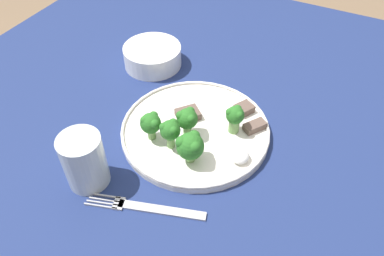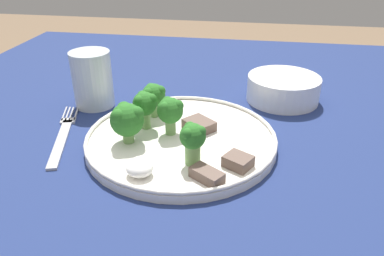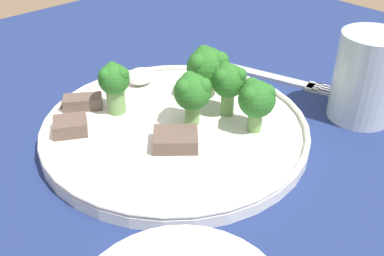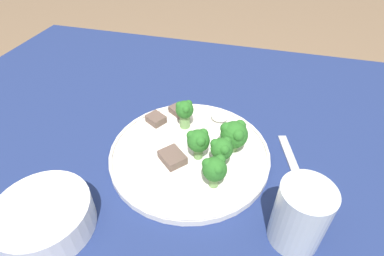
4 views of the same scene
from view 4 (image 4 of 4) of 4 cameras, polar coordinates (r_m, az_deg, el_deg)
table at (r=0.58m, az=-5.85°, el=-14.86°), size 1.18×1.10×0.70m
dinner_plate at (r=0.54m, az=-0.45°, el=-4.82°), size 0.28×0.28×0.02m
fork at (r=0.54m, az=19.35°, el=-8.44°), size 0.08×0.20×0.00m
cream_bowl at (r=0.49m, az=-26.18°, el=-15.04°), size 0.13×0.13×0.05m
drinking_glass at (r=0.44m, az=19.76°, el=-15.78°), size 0.07×0.07×0.10m
broccoli_floret_near_rim_left at (r=0.52m, az=8.05°, el=-1.14°), size 0.05×0.05×0.06m
broccoli_floret_center_left at (r=0.50m, az=1.23°, el=-2.46°), size 0.04×0.04×0.06m
broccoli_floret_back_left at (r=0.57m, az=-1.41°, el=3.23°), size 0.04×0.03×0.06m
broccoli_floret_front_left at (r=0.49m, az=5.69°, el=-4.03°), size 0.04×0.04×0.06m
broccoli_floret_center_back at (r=0.46m, az=4.39°, el=-7.59°), size 0.04×0.04×0.06m
meat_slice_front_slice at (r=0.52m, az=-3.75°, el=-5.59°), size 0.06×0.06×0.02m
meat_slice_middle_slice at (r=0.60m, az=-6.89°, el=1.71°), size 0.04×0.04×0.02m
meat_slice_rear_slice at (r=0.62m, az=-2.54°, el=3.12°), size 0.05×0.04×0.01m
sauce_dollop at (r=0.60m, az=5.27°, el=2.26°), size 0.03×0.03×0.02m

